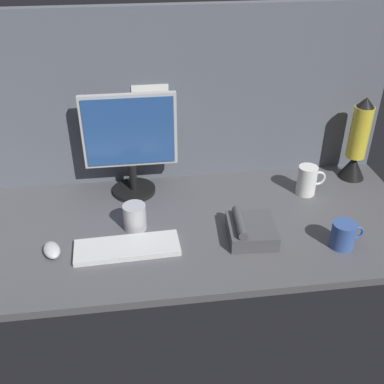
# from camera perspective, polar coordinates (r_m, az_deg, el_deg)

# --- Properties ---
(ground_plane) EXTENTS (1.80, 0.80, 0.03)m
(ground_plane) POSITION_cam_1_polar(r_m,az_deg,el_deg) (1.80, -0.70, -4.05)
(ground_plane) COLOR #515156
(cubicle_wall_back) EXTENTS (1.80, 0.06, 0.73)m
(cubicle_wall_back) POSITION_cam_1_polar(r_m,az_deg,el_deg) (1.95, -2.15, 11.56)
(cubicle_wall_back) COLOR #565B66
(cubicle_wall_back) RESTS_ON ground_plane
(monitor) EXTENTS (0.38, 0.18, 0.43)m
(monitor) POSITION_cam_1_polar(r_m,az_deg,el_deg) (1.88, -7.59, 6.20)
(monitor) COLOR black
(monitor) RESTS_ON ground_plane
(keyboard) EXTENTS (0.37, 0.14, 0.02)m
(keyboard) POSITION_cam_1_polar(r_m,az_deg,el_deg) (1.67, -7.97, -6.80)
(keyboard) COLOR silver
(keyboard) RESTS_ON ground_plane
(mouse) EXTENTS (0.08, 0.11, 0.03)m
(mouse) POSITION_cam_1_polar(r_m,az_deg,el_deg) (1.70, -16.85, -6.84)
(mouse) COLOR silver
(mouse) RESTS_ON ground_plane
(mug_steel) EXTENTS (0.09, 0.09, 0.10)m
(mug_steel) POSITION_cam_1_polar(r_m,az_deg,el_deg) (1.74, -7.05, -3.06)
(mug_steel) COLOR #B2B2B7
(mug_steel) RESTS_ON ground_plane
(mug_ceramic_white) EXTENTS (0.12, 0.08, 0.13)m
(mug_ceramic_white) POSITION_cam_1_polar(r_m,az_deg,el_deg) (1.99, 14.00, 1.42)
(mug_ceramic_white) COLOR white
(mug_ceramic_white) RESTS_ON ground_plane
(mug_ceramic_blue) EXTENTS (0.12, 0.09, 0.10)m
(mug_ceramic_blue) POSITION_cam_1_polar(r_m,az_deg,el_deg) (1.73, 18.14, -5.02)
(mug_ceramic_blue) COLOR #38569E
(mug_ceramic_blue) RESTS_ON ground_plane
(lava_lamp) EXTENTS (0.11, 0.11, 0.37)m
(lava_lamp) POSITION_cam_1_polar(r_m,az_deg,el_deg) (2.13, 19.64, 5.43)
(lava_lamp) COLOR black
(lava_lamp) RESTS_ON ground_plane
(desk_phone) EXTENTS (0.18, 0.20, 0.09)m
(desk_phone) POSITION_cam_1_polar(r_m,az_deg,el_deg) (1.71, 7.20, -4.67)
(desk_phone) COLOR #4C4C51
(desk_phone) RESTS_ON ground_plane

